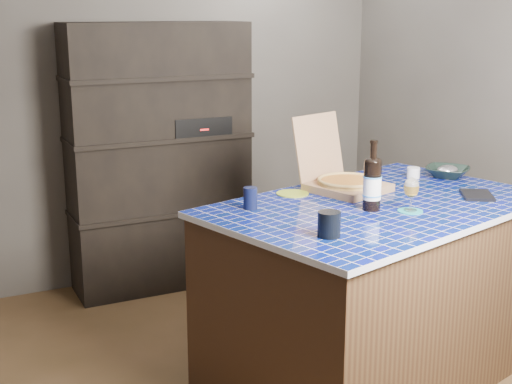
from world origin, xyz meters
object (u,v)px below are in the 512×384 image
wine_glass (411,188)px  dvd_case (477,195)px  pizza_box (345,180)px  bowl (447,172)px  kitchen_island (375,289)px  mead_bottle (372,183)px

wine_glass → dvd_case: 0.51m
pizza_box → bowl: (0.71, 0.00, -0.02)m
dvd_case → pizza_box: bearing=175.2°
dvd_case → bowl: size_ratio=0.84×
kitchen_island → mead_bottle: (-0.11, -0.09, 0.60)m
mead_bottle → dvd_case: (0.64, -0.03, -0.13)m
mead_bottle → dvd_case: size_ratio=1.64×
mead_bottle → bowl: (0.80, 0.39, -0.10)m
wine_glass → bowl: (0.65, 0.49, -0.09)m
wine_glass → dvd_case: wine_glass is taller
pizza_box → dvd_case: pizza_box is taller
kitchen_island → wine_glass: bearing=-94.6°
mead_bottle → wine_glass: mead_bottle is taller
wine_glass → bowl: 0.82m
kitchen_island → pizza_box: size_ratio=3.69×
kitchen_island → mead_bottle: bearing=-156.4°
dvd_case → mead_bottle: bearing=-150.4°
mead_bottle → bowl: bearing=25.7°
pizza_box → mead_bottle: size_ratio=1.52×
pizza_box → kitchen_island: bearing=-104.7°
pizza_box → bowl: 0.71m
mead_bottle → wine_glass: bearing=-35.9°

